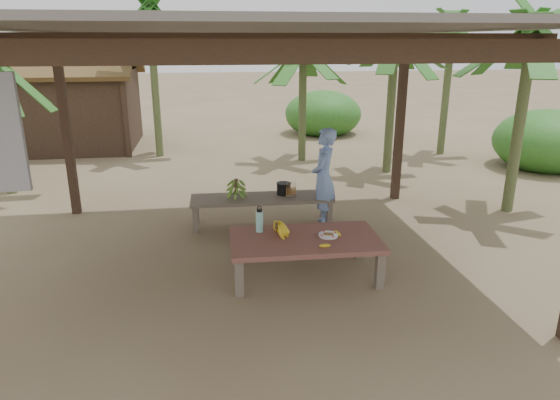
{
  "coord_description": "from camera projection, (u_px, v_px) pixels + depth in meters",
  "views": [
    {
      "loc": [
        -0.58,
        -6.06,
        2.78
      ],
      "look_at": [
        0.33,
        0.03,
        0.8
      ],
      "focal_mm": 32.0,
      "sensor_mm": 36.0,
      "label": 1
    }
  ],
  "objects": [
    {
      "name": "plate",
      "position": [
        328.0,
        235.0,
        6.06
      ],
      "size": [
        0.24,
        0.24,
        0.04
      ],
      "color": "white",
      "rests_on": "work_table"
    },
    {
      "name": "loose_banana_side",
      "position": [
        338.0,
        233.0,
        6.1
      ],
      "size": [
        0.08,
        0.14,
        0.04
      ],
      "primitive_type": "ellipsoid",
      "rotation": [
        0.0,
        0.0,
        0.29
      ],
      "color": "yellow",
      "rests_on": "work_table"
    },
    {
      "name": "skewer_rack",
      "position": [
        291.0,
        189.0,
        7.73
      ],
      "size": [
        0.18,
        0.08,
        0.24
      ],
      "primitive_type": null,
      "rotation": [
        0.0,
        0.0,
        -0.02
      ],
      "color": "#A57F47",
      "rests_on": "bench"
    },
    {
      "name": "loose_banana_front",
      "position": [
        325.0,
        246.0,
        5.74
      ],
      "size": [
        0.16,
        0.09,
        0.04
      ],
      "primitive_type": "ellipsoid",
      "rotation": [
        0.0,
        0.0,
        1.87
      ],
      "color": "yellow",
      "rests_on": "work_table"
    },
    {
      "name": "banana_plant_far",
      "position": [
        452.0,
        37.0,
        11.89
      ],
      "size": [
        1.8,
        1.8,
        3.34
      ],
      "color": "#596638",
      "rests_on": "ground"
    },
    {
      "name": "woman",
      "position": [
        324.0,
        177.0,
        7.66
      ],
      "size": [
        0.55,
        0.66,
        1.53
      ],
      "primitive_type": "imported",
      "rotation": [
        0.0,
        0.0,
        -1.96
      ],
      "color": "#6A88C9",
      "rests_on": "ground"
    },
    {
      "name": "cooking_pot",
      "position": [
        284.0,
        189.0,
        7.85
      ],
      "size": [
        0.22,
        0.22,
        0.18
      ],
      "primitive_type": "cylinder",
      "color": "black",
      "rests_on": "bench"
    },
    {
      "name": "green_banana_stalk",
      "position": [
        236.0,
        188.0,
        7.67
      ],
      "size": [
        0.28,
        0.28,
        0.32
      ],
      "primitive_type": null,
      "rotation": [
        0.0,
        0.0,
        -0.02
      ],
      "color": "#598C2D",
      "rests_on": "bench"
    },
    {
      "name": "hut",
      "position": [
        56.0,
        106.0,
        13.2
      ],
      "size": [
        4.4,
        3.43,
        2.85
      ],
      "color": "black",
      "rests_on": "ground"
    },
    {
      "name": "banana_plant_e",
      "position": [
        531.0,
        46.0,
        7.7
      ],
      "size": [
        1.8,
        1.8,
        3.18
      ],
      "color": "#596638",
      "rests_on": "ground"
    },
    {
      "name": "pavilion",
      "position": [
        252.0,
        40.0,
        5.77
      ],
      "size": [
        6.6,
        5.6,
        2.95
      ],
      "color": "black",
      "rests_on": "ground"
    },
    {
      "name": "bench",
      "position": [
        262.0,
        200.0,
        7.78
      ],
      "size": [
        2.21,
        0.65,
        0.45
      ],
      "rotation": [
        0.0,
        0.0,
        -0.02
      ],
      "color": "brown",
      "rests_on": "ground"
    },
    {
      "name": "ground",
      "position": [
        256.0,
        259.0,
        6.64
      ],
      "size": [
        80.0,
        80.0,
        0.0
      ],
      "primitive_type": "plane",
      "color": "brown",
      "rests_on": "ground"
    },
    {
      "name": "water_flask",
      "position": [
        260.0,
        221.0,
        6.18
      ],
      "size": [
        0.09,
        0.09,
        0.34
      ],
      "color": "#40C8B8",
      "rests_on": "work_table"
    },
    {
      "name": "banana_plant_nw",
      "position": [
        150.0,
        18.0,
        11.53
      ],
      "size": [
        1.8,
        1.8,
        3.76
      ],
      "color": "#596638",
      "rests_on": "ground"
    },
    {
      "name": "banana_plant_ne",
      "position": [
        395.0,
        49.0,
        10.24
      ],
      "size": [
        1.8,
        1.8,
        3.09
      ],
      "color": "#596638",
      "rests_on": "ground"
    },
    {
      "name": "work_table",
      "position": [
        305.0,
        243.0,
        6.05
      ],
      "size": [
        1.83,
        1.05,
        0.5
      ],
      "rotation": [
        0.0,
        0.0,
        -0.03
      ],
      "color": "brown",
      "rests_on": "ground"
    },
    {
      "name": "ripe_banana_bunch",
      "position": [
        276.0,
        229.0,
        6.06
      ],
      "size": [
        0.33,
        0.3,
        0.18
      ],
      "primitive_type": null,
      "rotation": [
        0.0,
        0.0,
        0.14
      ],
      "color": "yellow",
      "rests_on": "work_table"
    },
    {
      "name": "banana_plant_n",
      "position": [
        303.0,
        60.0,
        11.38
      ],
      "size": [
        1.8,
        1.8,
        2.82
      ],
      "color": "#596638",
      "rests_on": "ground"
    }
  ]
}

